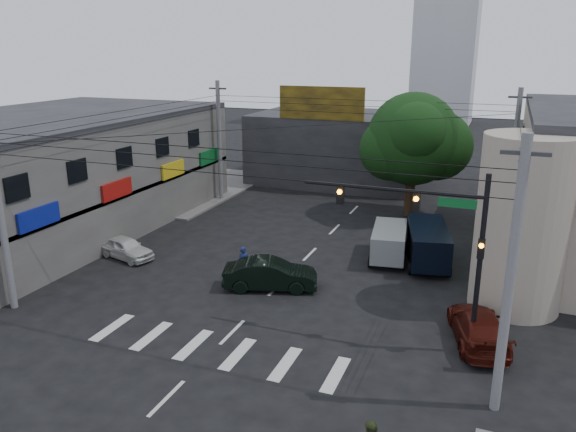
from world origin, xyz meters
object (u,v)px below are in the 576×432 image
Objects in this scene: white_compact at (126,248)px; street_tree at (413,139)px; utility_pole_near_right at (510,281)px; traffic_officer at (244,263)px; utility_pole_far_right at (513,161)px; navy_van at (427,245)px; traffic_gantry at (436,231)px; silver_minivan at (389,244)px; utility_pole_near_left at (0,212)px; utility_pole_far_left at (219,142)px; maroon_sedan at (478,327)px; dark_sedan at (270,274)px.

street_tree is at bearing -28.91° from white_compact.
utility_pole_near_right is 21.67m from white_compact.
traffic_officer is at bearing 151.16° from utility_pole_near_right.
utility_pole_far_right is (0.00, 20.50, 0.00)m from utility_pole_near_right.
utility_pole_near_right is at bearing -60.46° from traffic_officer.
street_tree is 16.46m from traffic_officer.
street_tree is 1.56× the size of navy_van.
traffic_gantry is 1.60× the size of silver_minivan.
utility_pole_near_left is 2.05× the size of silver_minivan.
street_tree is 14.56m from utility_pole_far_left.
maroon_sedan is 8.80m from navy_van.
street_tree is 16.55m from dark_sedan.
silver_minivan is (-6.09, -8.11, -3.68)m from utility_pole_far_right.
utility_pole_near_right is (21.00, 0.00, 0.00)m from utility_pole_near_left.
silver_minivan is 0.80× the size of navy_van.
utility_pole_far_right is 24.43m from white_compact.
utility_pole_far_left is at bearing 90.00° from utility_pole_near_left.
utility_pole_far_left is at bearing -176.05° from street_tree.
traffic_officer is (-8.52, -5.68, -0.19)m from navy_van.
traffic_gantry is 11.13m from traffic_officer.
white_compact is 19.46m from maroon_sedan.
silver_minivan is (13.98, 5.24, 0.31)m from white_compact.
white_compact is at bearing 160.40° from utility_pole_near_right.
utility_pole_far_left is 26.14m from maroon_sedan.
navy_van reaches higher than white_compact.
utility_pole_far_right is (2.68, 17.00, -0.23)m from traffic_gantry.
street_tree is 0.95× the size of utility_pole_far_right.
utility_pole_far_left is at bearing 137.14° from traffic_gantry.
white_compact is 2.23× the size of traffic_officer.
white_compact is 0.76× the size of maroon_sedan.
street_tree is at bearing 101.99° from traffic_gantry.
utility_pole_near_right reaches higher than navy_van.
traffic_gantry is 0.78× the size of utility_pole_near_right.
navy_van is (-3.99, 12.57, -3.54)m from utility_pole_near_right.
utility_pole_far_left is 1.00× the size of utility_pole_far_right.
utility_pole_near_left is 1.87× the size of dark_sedan.
navy_van is (17.01, 12.57, -3.54)m from utility_pole_near_left.
utility_pole_far_right reaches higher than silver_minivan.
maroon_sedan is (19.26, -2.77, 0.07)m from white_compact.
utility_pole_far_right is 5.31× the size of traffic_officer.
white_compact is 0.86× the size of silver_minivan.
navy_van is (2.10, 0.18, 0.14)m from silver_minivan.
maroon_sedan is at bearing -92.87° from utility_pole_far_right.
white_compact is at bearing -22.65° from maroon_sedan.
traffic_gantry is 0.78× the size of utility_pole_near_left.
utility_pole_far_right is at bearing 0.00° from utility_pole_far_left.
utility_pole_near_right is 1.65× the size of navy_van.
dark_sedan is at bearing -54.32° from utility_pole_far_left.
traffic_officer reaches higher than maroon_sedan.
utility_pole_near_right is 1.00× the size of utility_pole_far_left.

